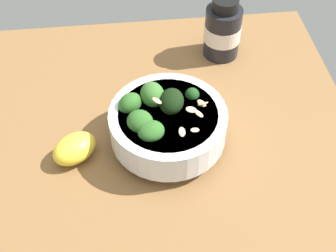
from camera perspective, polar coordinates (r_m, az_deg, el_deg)
ground_plane at (r=76.50cm, az=-0.55°, el=-2.45°), size 66.82×66.82×3.58cm
bowl_of_broccoli at (r=71.18cm, az=-0.24°, el=0.43°), size 18.72×18.72×10.32cm
lemon_wedge at (r=72.58cm, az=-11.84°, el=-2.84°), size 9.04×8.54×4.21cm
bottle_tall at (r=88.29cm, az=6.98°, el=12.04°), size 7.09×7.09×12.38cm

